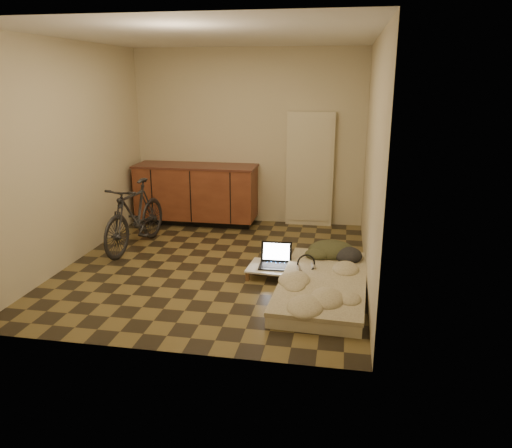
% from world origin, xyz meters
% --- Properties ---
extents(room_shell, '(3.50, 4.00, 2.60)m').
position_xyz_m(room_shell, '(0.00, 0.00, 1.30)').
color(room_shell, brown).
rests_on(room_shell, ground).
extents(cabinets, '(1.84, 0.62, 0.91)m').
position_xyz_m(cabinets, '(-0.75, 1.70, 0.47)').
color(cabinets, black).
rests_on(cabinets, ground).
extents(appliance_panel, '(0.70, 0.10, 1.70)m').
position_xyz_m(appliance_panel, '(0.95, 1.94, 0.85)').
color(appliance_panel, beige).
rests_on(appliance_panel, ground).
extents(bicycle, '(0.62, 1.56, 0.98)m').
position_xyz_m(bicycle, '(-1.20, 0.42, 0.49)').
color(bicycle, black).
rests_on(bicycle, ground).
extents(futon, '(0.97, 1.87, 0.16)m').
position_xyz_m(futon, '(1.30, -0.58, 0.08)').
color(futon, beige).
rests_on(futon, ground).
extents(clothing_pile, '(0.60, 0.51, 0.23)m').
position_xyz_m(clothing_pile, '(1.40, 0.16, 0.27)').
color(clothing_pile, '#353820').
rests_on(clothing_pile, futon).
extents(headphones, '(0.30, 0.29, 0.15)m').
position_xyz_m(headphones, '(1.10, -0.36, 0.23)').
color(headphones, black).
rests_on(headphones, futon).
extents(lap_desk, '(0.75, 0.51, 0.12)m').
position_xyz_m(lap_desk, '(0.80, -0.23, 0.10)').
color(lap_desk, brown).
rests_on(lap_desk, ground).
extents(laptop, '(0.36, 0.33, 0.24)m').
position_xyz_m(laptop, '(0.74, -0.19, 0.17)').
color(laptop, black).
rests_on(laptop, lap_desk).
extents(mouse, '(0.09, 0.11, 0.03)m').
position_xyz_m(mouse, '(1.05, -0.22, 0.14)').
color(mouse, silver).
rests_on(mouse, lap_desk).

